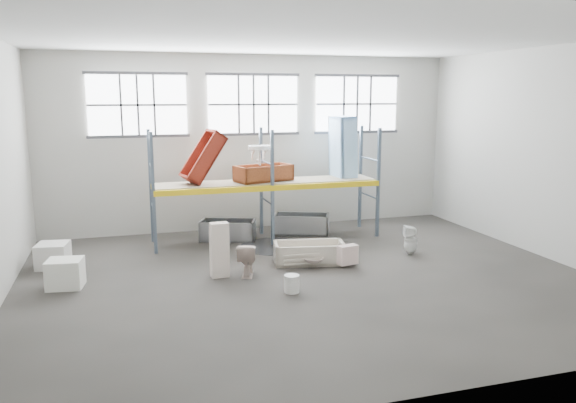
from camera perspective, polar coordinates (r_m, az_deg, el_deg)
name	(u,v)px	position (r m, az deg, el deg)	size (l,w,h in m)	color
floor	(308,280)	(12.15, 2.05, -8.00)	(12.00, 10.00, 0.10)	#45413C
ceiling	(310,34)	(11.57, 2.23, 16.67)	(12.00, 10.00, 0.10)	silver
wall_back	(253,143)	(16.43, -3.58, 5.99)	(12.00, 0.10, 5.00)	#B0AEA4
wall_front	(443,209)	(7.06, 15.49, -0.69)	(12.00, 0.10, 5.00)	#A09E95
wall_right	(551,154)	(14.69, 25.15, 4.44)	(0.10, 10.00, 5.00)	#9F9D93
window_left	(138,105)	(15.84, -15.04, 9.46)	(2.60, 0.04, 1.60)	white
window_mid	(253,104)	(16.26, -3.54, 9.82)	(2.60, 0.04, 1.60)	white
window_right	(357,104)	(17.28, 7.00, 9.81)	(2.60, 0.04, 1.60)	white
rack_upright_la	(153,194)	(14.01, -13.53, 0.77)	(0.08, 0.08, 3.00)	slate
rack_upright_lb	(151,186)	(15.19, -13.79, 1.51)	(0.08, 0.08, 3.00)	slate
rack_upright_ma	(272,188)	(14.48, -1.59, 1.38)	(0.08, 0.08, 3.00)	slate
rack_upright_mb	(261,181)	(15.62, -2.75, 2.06)	(0.08, 0.08, 3.00)	slate
rack_upright_ra	(378,183)	(15.52, 9.16, 1.88)	(0.08, 0.08, 3.00)	slate
rack_upright_rb	(360,177)	(16.60, 7.37, 2.49)	(0.08, 0.08, 3.00)	slate
rack_beam_front	(272,188)	(14.48, -1.59, 1.38)	(6.00, 0.10, 0.14)	yellow
rack_beam_back	(261,181)	(15.62, -2.75, 2.06)	(6.00, 0.10, 0.14)	yellow
shelf_deck	(267,182)	(15.04, -2.19, 2.03)	(5.90, 1.10, 0.03)	gray
wet_patch	(275,246)	(14.61, -1.36, -4.55)	(1.80, 1.80, 0.00)	black
bathtub_beige	(309,253)	(13.15, 2.16, -5.22)	(1.63, 0.77, 0.48)	beige
cistern_spare	(348,255)	(12.90, 6.08, -5.40)	(0.46, 0.22, 0.44)	beige
sink_in_tub	(313,261)	(12.80, 2.59, -6.04)	(0.46, 0.46, 0.16)	beige
toilet_beige	(247,259)	(12.25, -4.17, -5.85)	(0.40, 0.71, 0.72)	beige
cistern_tall	(219,250)	(12.14, -6.98, -4.91)	(0.38, 0.25, 1.19)	#F4DFCD
toilet_white	(411,240)	(14.12, 12.37, -3.84)	(0.33, 0.33, 0.72)	white
steel_tub_left	(228,230)	(15.28, -6.13, -2.90)	(1.46, 0.68, 0.53)	#A3A5AB
steel_tub_right	(301,224)	(15.84, 1.36, -2.30)	(1.54, 0.72, 0.56)	#A9ADB2
rust_tub_flat	(264,173)	(14.98, -2.50, 2.92)	(1.51, 0.71, 0.42)	#9B4F22
rust_tub_tilted	(203,157)	(14.66, -8.62, 4.51)	(1.43, 0.67, 0.40)	maroon
sink_on_shelf	(260,164)	(14.69, -2.88, 3.85)	(0.60, 0.46, 0.53)	white
blue_tub_upright	(343,148)	(15.88, 5.60, 5.41)	(1.77, 0.83, 0.50)	#98CAF9
bucket	(292,284)	(11.24, 0.39, -8.35)	(0.30, 0.30, 0.35)	silver
carton_near	(65,273)	(12.34, -21.71, -6.81)	(0.68, 0.59, 0.59)	white
carton_far	(53,255)	(13.86, -22.78, -5.07)	(0.67, 0.67, 0.56)	silver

